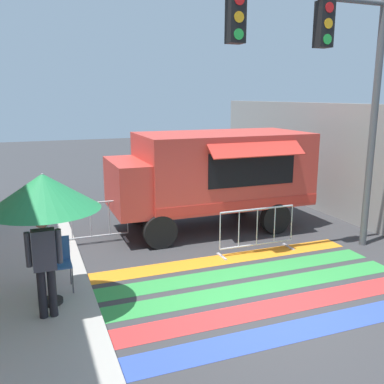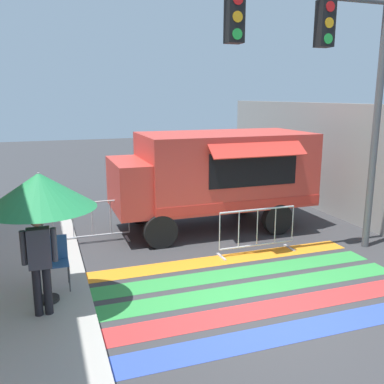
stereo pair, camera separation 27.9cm
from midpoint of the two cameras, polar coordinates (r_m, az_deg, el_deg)
name	(u,v)px [view 2 (the right image)]	position (r m, az deg, el deg)	size (l,w,h in m)	color
ground_plane	(260,304)	(7.74, 10.17, -14.45)	(60.00, 60.00, 0.00)	#38383A
concrete_wall_right	(369,167)	(12.33, 23.15, 3.02)	(0.20, 16.00, 3.30)	gray
crosswalk_painted	(246,290)	(8.17, 8.23, -12.81)	(6.40, 3.60, 0.01)	#334FB2
food_truck	(211,172)	(11.31, 3.21, 2.68)	(5.20, 2.76, 2.56)	#D13D33
traffic_signal_pole	(324,61)	(9.60, 18.00, 16.31)	(4.62, 0.29, 5.85)	#515456
patio_umbrella	(40,191)	(7.11, -18.59, 0.08)	(1.76, 1.76, 2.18)	black
folding_chair	(56,257)	(7.98, -16.70, -8.30)	(0.41, 0.41, 0.93)	#4C4C51
vendor_person	(40,258)	(6.94, -18.54, -8.32)	(0.53, 0.22, 1.66)	black
barricade_front	(257,231)	(9.83, 9.48, -5.21)	(1.87, 0.44, 1.04)	#B7BABF
barricade_side	(92,223)	(10.58, -12.42, -4.05)	(1.81, 0.44, 1.04)	#B7BABF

